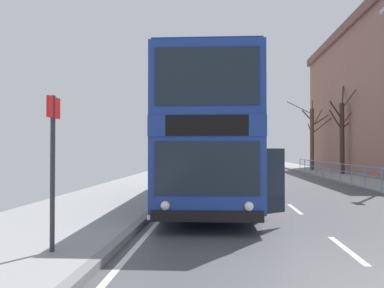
{
  "coord_description": "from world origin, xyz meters",
  "views": [
    {
      "loc": [
        -2.34,
        -4.51,
        1.84
      ],
      "look_at": [
        -3.1,
        5.47,
        2.02
      ],
      "focal_mm": 34.63,
      "sensor_mm": 36.0,
      "label": 1
    }
  ],
  "objects_px": {
    "bus_stop_sign_near": "(53,155)",
    "bare_tree_far_00": "(342,134)",
    "double_decker_bus_main": "(209,138)",
    "bare_tree_far_01": "(312,136)"
  },
  "relations": [
    {
      "from": "double_decker_bus_main",
      "to": "bus_stop_sign_near",
      "type": "height_order",
      "value": "double_decker_bus_main"
    },
    {
      "from": "bus_stop_sign_near",
      "to": "bare_tree_far_00",
      "type": "bearing_deg",
      "value": 61.69
    },
    {
      "from": "bus_stop_sign_near",
      "to": "bare_tree_far_00",
      "type": "distance_m",
      "value": 24.83
    },
    {
      "from": "double_decker_bus_main",
      "to": "bare_tree_far_00",
      "type": "relative_size",
      "value": 1.55
    },
    {
      "from": "bus_stop_sign_near",
      "to": "bare_tree_far_01",
      "type": "bearing_deg",
      "value": 68.0
    },
    {
      "from": "bare_tree_far_00",
      "to": "bare_tree_far_01",
      "type": "relative_size",
      "value": 1.1
    },
    {
      "from": "bus_stop_sign_near",
      "to": "bare_tree_far_01",
      "type": "distance_m",
      "value": 28.96
    },
    {
      "from": "double_decker_bus_main",
      "to": "bare_tree_far_00",
      "type": "xyz_separation_m",
      "value": [
        9.33,
        14.98,
        0.78
      ]
    },
    {
      "from": "double_decker_bus_main",
      "to": "bare_tree_far_01",
      "type": "bearing_deg",
      "value": 67.18
    },
    {
      "from": "double_decker_bus_main",
      "to": "bus_stop_sign_near",
      "type": "relative_size",
      "value": 3.92
    }
  ]
}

